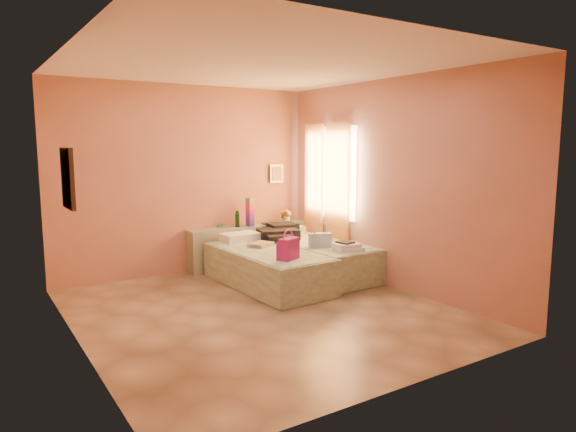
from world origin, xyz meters
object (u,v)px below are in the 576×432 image
object	(u,v)px
blue_handbag	(320,240)
water_bottle	(237,219)
bed_left	(268,268)
headboard_ledge	(250,245)
bed_right	(315,258)
flower_vase	(286,215)
towel_stack	(349,247)
magenta_handbag	(288,249)
green_book	(269,223)

from	to	relation	value
blue_handbag	water_bottle	bearing A→B (deg)	132.72
bed_left	water_bottle	distance (m)	1.28
headboard_ledge	bed_right	bearing A→B (deg)	-63.43
flower_vase	towel_stack	bearing A→B (deg)	-93.36
flower_vase	bed_right	bearing A→B (deg)	-97.08
magenta_handbag	towel_stack	size ratio (longest dim) A/B	0.83
bed_left	magenta_handbag	distance (m)	0.73
flower_vase	blue_handbag	xyz separation A→B (m)	(-0.29, -1.33, -0.18)
water_bottle	towel_stack	bearing A→B (deg)	-66.16
flower_vase	towel_stack	distance (m)	1.75
headboard_ledge	water_bottle	size ratio (longest dim) A/B	8.34
water_bottle	flower_vase	xyz separation A→B (m)	(0.88, -0.04, 0.01)
headboard_ledge	bed_left	bearing A→B (deg)	-107.40
bed_right	water_bottle	xyz separation A→B (m)	(-0.76, 1.01, 0.52)
bed_left	flower_vase	world-z (taller)	flower_vase
green_book	towel_stack	world-z (taller)	green_book
water_bottle	green_book	xyz separation A→B (m)	(0.55, -0.03, -0.11)
headboard_ledge	blue_handbag	xyz separation A→B (m)	(0.36, -1.41, 0.27)
water_bottle	towel_stack	distance (m)	1.95
blue_handbag	headboard_ledge	bearing A→B (deg)	123.49
bed_right	water_bottle	bearing A→B (deg)	125.13
bed_left	towel_stack	size ratio (longest dim) A/B	5.71
bed_left	headboard_ledge	bearing A→B (deg)	70.69
bed_left	blue_handbag	bearing A→B (deg)	-18.23
water_bottle	flower_vase	world-z (taller)	flower_vase
headboard_ledge	magenta_handbag	size ratio (longest dim) A/B	7.05
blue_handbag	flower_vase	bearing A→B (deg)	97.07
magenta_handbag	bed_left	bearing A→B (deg)	60.49
towel_stack	green_book	bearing A→B (deg)	97.71
headboard_ledge	green_book	distance (m)	0.47
bed_left	magenta_handbag	size ratio (longest dim) A/B	6.88
magenta_handbag	blue_handbag	world-z (taller)	magenta_handbag
flower_vase	headboard_ledge	bearing A→B (deg)	173.18
headboard_ledge	green_book	size ratio (longest dim) A/B	10.58
bed_left	blue_handbag	world-z (taller)	blue_handbag
headboard_ledge	towel_stack	bearing A→B (deg)	-73.25
bed_left	flower_vase	bearing A→B (deg)	45.73
headboard_ledge	blue_handbag	bearing A→B (deg)	-75.80
green_book	blue_handbag	size ratio (longest dim) A/B	0.63
bed_left	towel_stack	bearing A→B (deg)	-35.55
bed_right	towel_stack	size ratio (longest dim) A/B	5.71
green_book	magenta_handbag	bearing A→B (deg)	-118.38
bed_left	flower_vase	size ratio (longest dim) A/B	7.74
flower_vase	magenta_handbag	distance (m)	2.05
headboard_ledge	magenta_handbag	bearing A→B (deg)	-103.63
blue_handbag	bed_right	bearing A→B (deg)	84.34
bed_right	water_bottle	distance (m)	1.37
headboard_ledge	water_bottle	bearing A→B (deg)	-170.30
flower_vase	magenta_handbag	size ratio (longest dim) A/B	0.89
green_book	blue_handbag	distance (m)	1.34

